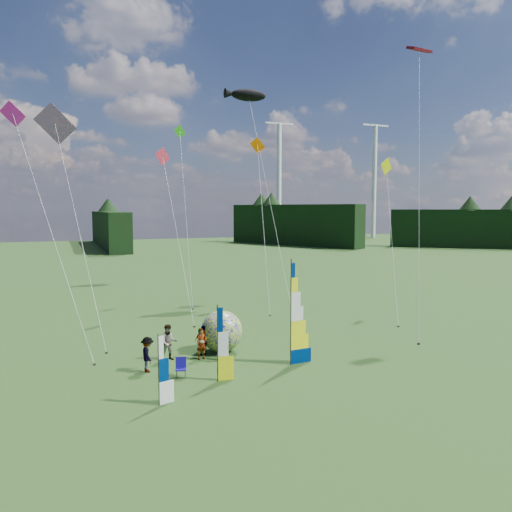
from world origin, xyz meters
name	(u,v)px	position (x,y,z in m)	size (l,w,h in m)	color
ground	(310,386)	(0.00, 0.00, 0.00)	(220.00, 220.00, 0.00)	#2B4C1A
treeline_ring	(311,297)	(0.00, 0.00, 4.00)	(210.00, 210.00, 8.00)	black
turbine_left	(374,182)	(70.00, 95.00, 15.00)	(8.00, 1.20, 30.00)	silver
turbine_right	(279,181)	(45.00, 102.00, 15.00)	(8.00, 1.20, 30.00)	silver
feather_banner_main	(291,314)	(0.51, 3.08, 2.59)	(1.39, 0.10, 5.18)	navy
side_banner_left	(218,345)	(-3.62, 2.18, 1.71)	(0.95, 0.10, 3.42)	#ECED0F
side_banner_far	(159,371)	(-6.66, 0.33, 1.42)	(0.85, 0.10, 2.84)	white
bol_inflatable	(222,331)	(-1.99, 6.59, 1.14)	(2.29, 2.29, 2.29)	#000390
spectator_a	(202,344)	(-3.40, 5.68, 0.82)	(0.60, 0.39, 1.65)	#66594C
spectator_b	(169,342)	(-5.02, 6.14, 0.94)	(0.92, 0.45, 1.89)	#66594C
spectator_c	(148,354)	(-6.37, 4.69, 0.85)	(1.10, 0.41, 1.71)	#66594C
spectator_d	(204,340)	(-3.11, 6.31, 0.81)	(0.95, 0.39, 1.62)	#66594C
camp_chair	(181,368)	(-5.08, 3.26, 0.47)	(0.54, 0.54, 0.94)	#0F096B
kite_whale	(268,183)	(6.40, 19.65, 10.00)	(3.96, 13.85, 20.01)	black
kite_rainbow_delta	(78,212)	(-9.00, 12.22, 7.69)	(6.38, 11.47, 15.38)	red
kite_parafoil	(420,170)	(11.34, 6.80, 10.31)	(8.07, 9.74, 20.61)	#B60714
small_kite_red	(177,227)	(-2.16, 16.30, 6.52)	(2.77, 9.60, 13.05)	#DF2F4B
small_kite_orange	(263,216)	(5.21, 17.88, 7.25)	(4.50, 10.09, 14.50)	#F86800
small_kite_yellow	(392,232)	(12.54, 11.03, 6.18)	(5.99, 9.03, 12.36)	#F6FF00
small_kite_pink	(51,221)	(-10.49, 9.78, 7.20)	(5.98, 8.49, 14.39)	#EB1FA9
small_kite_green	(186,207)	(0.05, 22.62, 7.96)	(3.22, 10.46, 15.92)	#229B15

